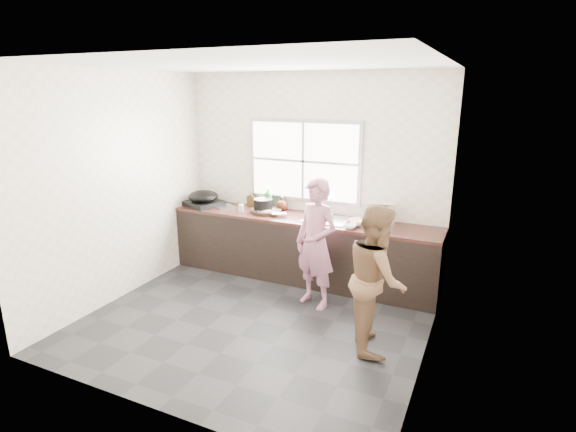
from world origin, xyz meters
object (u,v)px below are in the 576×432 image
at_px(person_side, 376,278).
at_px(bowl_mince, 266,212).
at_px(bottle_brown_tall, 251,199).
at_px(bottle_brown_short, 282,204).
at_px(glass_jar, 241,208).
at_px(bowl_crabs, 359,223).
at_px(black_pot, 263,205).
at_px(bottle_green, 268,197).
at_px(wok, 203,196).
at_px(woman, 316,248).
at_px(dish_rack, 378,213).
at_px(plate_food, 261,211).
at_px(bowl_held, 350,226).
at_px(pot_lid_right, 222,206).
at_px(burner, 204,203).
at_px(pot_lid_left, 227,208).
at_px(cutting_board, 266,211).

height_order(person_side, bowl_mince, person_side).
bearing_deg(bottle_brown_tall, person_side, -33.65).
height_order(bottle_brown_short, glass_jar, bottle_brown_short).
relative_size(bowl_crabs, black_pot, 0.73).
relative_size(bottle_green, wok, 0.74).
distance_m(bottle_brown_tall, glass_jar, 0.35).
xyz_separation_m(woman, dish_rack, (0.53, 0.71, 0.30)).
bearing_deg(glass_jar, bowl_mince, 12.00).
height_order(bowl_crabs, plate_food, bowl_crabs).
bearing_deg(bowl_held, dish_rack, 46.98).
height_order(wok, pot_lid_right, wok).
distance_m(bottle_green, pot_lid_right, 0.69).
bearing_deg(black_pot, bowl_crabs, -2.42).
bearing_deg(bottle_green, plate_food, -88.06).
distance_m(burner, pot_lid_left, 0.38).
bearing_deg(bowl_crabs, black_pot, 177.58).
height_order(bottle_brown_tall, glass_jar, bottle_brown_tall).
height_order(bottle_brown_short, wok, wok).
xyz_separation_m(bowl_mince, bowl_crabs, (1.28, 0.01, 0.00)).
bearing_deg(bowl_held, bowl_mince, 172.37).
bearing_deg(bowl_crabs, bowl_mince, -179.71).
xyz_separation_m(plate_food, dish_rack, (1.59, 0.07, 0.14)).
height_order(black_pot, plate_food, black_pot).
distance_m(plate_food, bottle_green, 0.27).
bearing_deg(bowl_crabs, bowl_held, -107.92).
distance_m(bowl_mince, dish_rack, 1.50).
relative_size(cutting_board, bowl_held, 2.34).
bearing_deg(bowl_mince, bottle_green, 111.09).
xyz_separation_m(woman, burner, (-1.97, 0.62, 0.18)).
bearing_deg(glass_jar, bottle_brown_tall, 95.73).
height_order(bottle_green, wok, bottle_green).
height_order(bowl_mince, wok, wok).
height_order(bottle_brown_tall, wok, wok).
relative_size(bowl_crabs, plate_food, 0.85).
xyz_separation_m(dish_rack, pot_lid_right, (-2.24, -0.03, -0.14)).
bearing_deg(pot_lid_right, plate_food, -3.71).
bearing_deg(plate_food, bowl_crabs, -1.81).
bearing_deg(burner, person_side, -23.00).
distance_m(bowl_held, plate_food, 1.34).
bearing_deg(glass_jar, person_side, -27.23).
xyz_separation_m(black_pot, wok, (-0.93, -0.06, 0.05)).
distance_m(bowl_held, bottle_brown_tall, 1.66).
distance_m(glass_jar, pot_lid_left, 0.31).
distance_m(bowl_crabs, glass_jar, 1.63).
bearing_deg(bottle_brown_short, pot_lid_right, -169.36).
bearing_deg(bottle_brown_tall, cutting_board, -31.99).
bearing_deg(bowl_crabs, person_side, -66.04).
bearing_deg(bottle_brown_tall, dish_rack, -4.83).
bearing_deg(cutting_board, pot_lid_right, 177.33).
relative_size(bowl_mince, bottle_green, 0.68).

